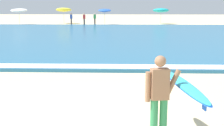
% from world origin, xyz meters
% --- Properties ---
extents(sea, '(120.00, 28.00, 0.14)m').
position_xyz_m(sea, '(0.00, 19.92, 0.07)').
color(sea, teal).
rests_on(sea, ground).
extents(surf_foam, '(120.00, 0.93, 0.01)m').
position_xyz_m(surf_foam, '(0.00, 6.52, 0.15)').
color(surf_foam, white).
rests_on(surf_foam, sea).
extents(surfer_with_board, '(1.13, 2.33, 1.73)m').
position_xyz_m(surfer_with_board, '(2.56, -0.18, 1.03)').
color(surfer_with_board, '#338E56').
rests_on(surfer_with_board, ground).
extents(beach_umbrella_0, '(2.22, 2.25, 2.25)m').
position_xyz_m(beach_umbrella_0, '(-12.52, 35.63, 1.92)').
color(beach_umbrella_0, beige).
rests_on(beach_umbrella_0, ground).
extents(beach_umbrella_1, '(2.20, 2.23, 2.32)m').
position_xyz_m(beach_umbrella_1, '(-6.81, 37.80, 1.97)').
color(beach_umbrella_1, beige).
rests_on(beach_umbrella_1, ground).
extents(beach_umbrella_2, '(1.76, 1.79, 2.19)m').
position_xyz_m(beach_umbrella_2, '(-0.83, 35.70, 1.91)').
color(beach_umbrella_2, beige).
rests_on(beach_umbrella_2, ground).
extents(beach_umbrella_3, '(2.23, 2.26, 2.25)m').
position_xyz_m(beach_umbrella_3, '(6.95, 37.35, 1.90)').
color(beach_umbrella_3, beige).
rests_on(beach_umbrella_3, ground).
extents(beachgoer_near_row_left, '(0.32, 0.20, 1.58)m').
position_xyz_m(beachgoer_near_row_left, '(-3.44, 34.27, 0.84)').
color(beachgoer_near_row_left, '#383842').
rests_on(beachgoer_near_row_left, ground).
extents(beachgoer_near_row_mid, '(0.32, 0.20, 1.58)m').
position_xyz_m(beachgoer_near_row_mid, '(-5.30, 35.11, 0.84)').
color(beachgoer_near_row_mid, '#383842').
rests_on(beachgoer_near_row_mid, ground).
extents(beachgoer_near_row_right, '(0.32, 0.20, 1.58)m').
position_xyz_m(beachgoer_near_row_right, '(-2.12, 35.00, 0.84)').
color(beachgoer_near_row_right, '#383842').
rests_on(beachgoer_near_row_right, ground).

